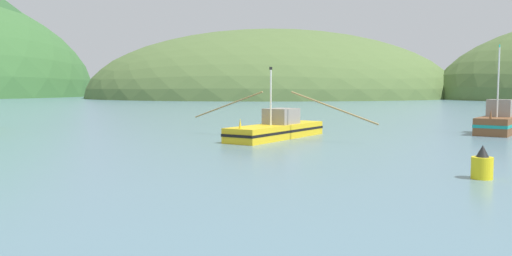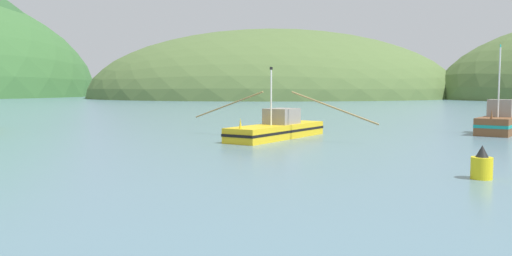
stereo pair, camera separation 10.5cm
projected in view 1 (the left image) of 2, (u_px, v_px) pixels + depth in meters
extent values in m
ellipsoid|color=#516B38|center=(273.00, 98.00, 190.52)|extent=(136.40, 109.12, 49.88)
cube|color=brown|center=(497.00, 125.00, 41.01)|extent=(5.89, 6.11, 1.38)
cube|color=teal|center=(497.00, 125.00, 41.00)|extent=(5.95, 6.17, 0.25)
cone|color=brown|center=(491.00, 114.00, 38.68)|extent=(0.28, 0.28, 0.70)
cube|color=gray|center=(500.00, 108.00, 41.47)|extent=(2.36, 2.34, 1.40)
cylinder|color=silver|center=(498.00, 82.00, 40.46)|extent=(0.12, 0.12, 5.56)
cube|color=teal|center=(500.00, 46.00, 40.23)|extent=(0.27, 0.29, 0.20)
cube|color=gold|center=(277.00, 131.00, 37.56)|extent=(8.53, 9.47, 1.03)
cube|color=black|center=(277.00, 131.00, 37.55)|extent=(8.62, 9.57, 0.19)
cone|color=gold|center=(240.00, 123.00, 33.55)|extent=(0.28, 0.28, 0.70)
cube|color=gray|center=(281.00, 116.00, 38.01)|extent=(3.06, 3.11, 1.17)
cylinder|color=silver|center=(271.00, 98.00, 36.64)|extent=(0.12, 0.12, 3.99)
cube|color=black|center=(271.00, 68.00, 36.47)|extent=(0.25, 0.29, 0.20)
cylinder|color=#997F4C|center=(333.00, 107.00, 34.93)|extent=(5.11, 4.33, 2.22)
cylinder|color=#997F4C|center=(228.00, 105.00, 39.88)|extent=(5.11, 4.33, 2.22)
cylinder|color=yellow|center=(482.00, 168.00, 20.84)|extent=(0.86, 0.86, 0.91)
cone|color=black|center=(483.00, 151.00, 20.79)|extent=(0.52, 0.52, 0.50)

